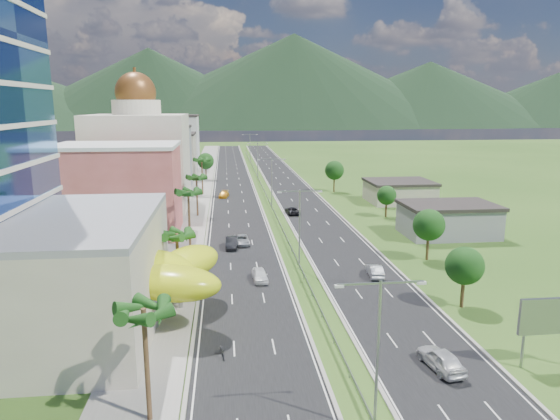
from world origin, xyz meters
name	(u,v)px	position (x,y,z in m)	size (l,w,h in m)	color
ground	(312,296)	(0.00, 0.00, 0.00)	(500.00, 500.00, 0.00)	#2D5119
road_left	(233,182)	(-7.50, 90.00, 0.02)	(11.00, 260.00, 0.04)	black
road_right	(284,181)	(7.50, 90.00, 0.02)	(11.00, 260.00, 0.04)	black
sidewalk_left	(200,182)	(-17.00, 90.00, 0.06)	(7.00, 260.00, 0.12)	gray
median_guardrail	(264,189)	(0.00, 71.99, 0.62)	(0.10, 216.06, 0.76)	gray
streetlight_median_a	(378,341)	(0.00, -25.00, 6.75)	(6.04, 0.25, 11.00)	gray
streetlight_median_b	(300,221)	(0.00, 10.00, 6.75)	(6.04, 0.25, 11.00)	gray
streetlight_median_c	(272,178)	(0.00, 50.00, 6.75)	(6.04, 0.25, 11.00)	gray
streetlight_median_d	(258,157)	(0.00, 95.00, 6.75)	(6.04, 0.25, 11.00)	gray
streetlight_median_e	(250,145)	(0.00, 140.00, 6.75)	(6.04, 0.25, 11.00)	gray
lime_canopy	(128,273)	(-20.00, -4.00, 4.99)	(18.00, 15.00, 7.40)	#C3D314
pink_shophouse	(118,192)	(-28.00, 32.00, 7.50)	(20.00, 15.00, 15.00)	#B35149
domed_building	(139,156)	(-28.00, 55.00, 11.35)	(20.00, 20.00, 28.70)	beige
midrise_grey	(160,159)	(-27.00, 80.00, 8.00)	(16.00, 15.00, 16.00)	gray
midrise_beige	(169,156)	(-27.00, 102.00, 6.50)	(16.00, 15.00, 13.00)	#AFA390
midrise_white	(175,142)	(-27.00, 125.00, 9.00)	(16.00, 15.00, 18.00)	silver
billboard	(548,318)	(17.00, -18.00, 4.42)	(5.20, 0.35, 6.20)	gray
shed_near	(448,221)	(28.00, 25.00, 2.50)	(15.00, 10.00, 5.00)	gray
shed_far	(399,193)	(30.00, 55.00, 2.20)	(14.00, 12.00, 4.40)	#AFA390
palm_tree_a	(144,315)	(-15.50, -22.00, 8.02)	(3.60, 3.60, 9.10)	#47301C
palm_tree_b	(177,237)	(-15.50, 2.00, 7.06)	(3.60, 3.60, 8.10)	#47301C
palm_tree_c	(188,195)	(-15.50, 22.00, 8.50)	(3.60, 3.60, 9.60)	#47301C
palm_tree_d	(196,179)	(-15.50, 45.00, 7.54)	(3.60, 3.60, 8.60)	#47301C
palm_tree_e	(202,161)	(-15.50, 70.00, 8.31)	(3.60, 3.60, 9.40)	#47301C
leafy_tree_lfar	(206,161)	(-15.50, 95.00, 5.58)	(4.90, 4.90, 8.05)	#47301C
leafy_tree_ra	(465,266)	(16.00, -5.00, 4.78)	(4.20, 4.20, 6.90)	#47301C
leafy_tree_rb	(429,225)	(19.00, 12.00, 5.18)	(4.55, 4.55, 7.47)	#47301C
leafy_tree_rc	(387,195)	(22.00, 40.00, 4.37)	(3.85, 3.85, 6.33)	#47301C
leafy_tree_rd	(334,170)	(18.00, 70.00, 5.58)	(4.90, 4.90, 8.05)	#47301C
mountain_ridge	(294,127)	(60.00, 450.00, 0.00)	(860.00, 140.00, 90.00)	black
car_white_near_left	(260,275)	(-5.69, 5.80, 0.79)	(1.78, 4.42, 1.51)	white
car_dark_left	(231,243)	(-9.06, 21.27, 0.86)	(1.74, 5.00, 1.65)	black
car_silver_mid_left	(241,240)	(-7.43, 23.10, 0.75)	(2.36, 5.12, 1.42)	#95989C
car_yellow_far_left	(224,194)	(-10.23, 65.16, 0.76)	(2.01, 4.94, 1.43)	orange
car_white_near_right	(441,359)	(8.05, -17.50, 0.93)	(2.11, 5.24, 1.78)	silver
car_silver_right	(375,271)	(9.36, 5.79, 0.82)	(1.64, 4.71, 1.55)	#A7AAAE
car_dark_far_right	(292,211)	(3.75, 44.62, 0.77)	(2.41, 5.22, 1.45)	black
motorcycle	(222,350)	(-10.40, -13.38, 0.70)	(0.62, 2.05, 1.31)	black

